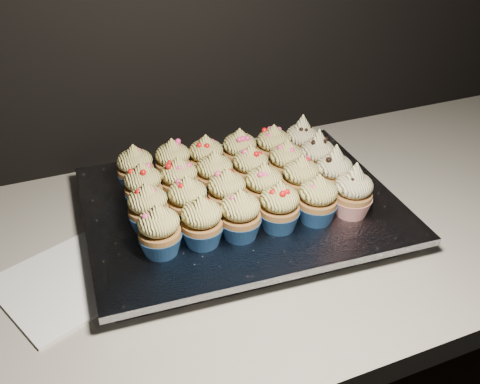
{
  "coord_description": "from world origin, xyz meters",
  "views": [
    {
      "loc": [
        -0.52,
        1.05,
        1.43
      ],
      "look_at": [
        -0.23,
        1.74,
        0.95
      ],
      "focal_mm": 40.0,
      "sensor_mm": 36.0,
      "label": 1
    }
  ],
  "objects": [
    {
      "name": "napkin",
      "position": [
        -0.53,
        1.68,
        0.9
      ],
      "size": [
        0.23,
        0.23,
        0.0
      ],
      "primitive_type": "cube",
      "rotation": [
        0.0,
        0.0,
        0.39
      ],
      "color": "white",
      "rests_on": "worktop"
    },
    {
      "name": "cupcake_10",
      "position": [
        -0.14,
        1.7,
        0.97
      ],
      "size": [
        0.06,
        0.06,
        0.08
      ],
      "color": "navy",
      "rests_on": "foil_lining"
    },
    {
      "name": "cupcake_0",
      "position": [
        -0.39,
        1.65,
        0.97
      ],
      "size": [
        0.06,
        0.06,
        0.08
      ],
      "color": "navy",
      "rests_on": "foil_lining"
    },
    {
      "name": "cupcake_21",
      "position": [
        -0.2,
        1.83,
        0.97
      ],
      "size": [
        0.06,
        0.06,
        0.08
      ],
      "color": "navy",
      "rests_on": "foil_lining"
    },
    {
      "name": "cupcake_2",
      "position": [
        -0.27,
        1.65,
        0.97
      ],
      "size": [
        0.06,
        0.06,
        0.08
      ],
      "color": "navy",
      "rests_on": "foil_lining"
    },
    {
      "name": "cupcake_3",
      "position": [
        -0.21,
        1.64,
        0.97
      ],
      "size": [
        0.06,
        0.06,
        0.08
      ],
      "color": "navy",
      "rests_on": "foil_lining"
    },
    {
      "name": "cupcake_7",
      "position": [
        -0.33,
        1.71,
        0.97
      ],
      "size": [
        0.06,
        0.06,
        0.08
      ],
      "color": "navy",
      "rests_on": "foil_lining"
    },
    {
      "name": "cabinet",
      "position": [
        0.0,
        1.7,
        0.43
      ],
      "size": [
        2.4,
        0.6,
        0.86
      ],
      "primitive_type": "cube",
      "color": "black",
      "rests_on": "ground"
    },
    {
      "name": "foil_lining",
      "position": [
        -0.23,
        1.74,
        0.93
      ],
      "size": [
        0.53,
        0.43,
        0.01
      ],
      "primitive_type": "cube",
      "rotation": [
        0.0,
        0.0,
        -0.07
      ],
      "color": "silver",
      "rests_on": "baking_tray"
    },
    {
      "name": "cupcake_12",
      "position": [
        -0.39,
        1.78,
        0.97
      ],
      "size": [
        0.06,
        0.06,
        0.08
      ],
      "color": "navy",
      "rests_on": "foil_lining"
    },
    {
      "name": "cupcake_22",
      "position": [
        -0.13,
        1.82,
        0.97
      ],
      "size": [
        0.06,
        0.06,
        0.08
      ],
      "color": "navy",
      "rests_on": "foil_lining"
    },
    {
      "name": "cupcake_4",
      "position": [
        -0.15,
        1.64,
        0.97
      ],
      "size": [
        0.06,
        0.06,
        0.08
      ],
      "color": "navy",
      "rests_on": "foil_lining"
    },
    {
      "name": "cupcake_17",
      "position": [
        -0.08,
        1.76,
        0.97
      ],
      "size": [
        0.06,
        0.06,
        0.1
      ],
      "color": "#A91C17",
      "rests_on": "foil_lining"
    },
    {
      "name": "worktop",
      "position": [
        0.0,
        1.7,
        0.88
      ],
      "size": [
        2.44,
        0.64,
        0.04
      ],
      "primitive_type": "cube",
      "color": "beige",
      "rests_on": "cabinet"
    },
    {
      "name": "cupcake_5",
      "position": [
        -0.09,
        1.63,
        0.97
      ],
      "size": [
        0.06,
        0.06,
        0.1
      ],
      "color": "#A91C17",
      "rests_on": "foil_lining"
    },
    {
      "name": "cupcake_23",
      "position": [
        -0.08,
        1.82,
        0.97
      ],
      "size": [
        0.06,
        0.06,
        0.1
      ],
      "color": "#A91C17",
      "rests_on": "foil_lining"
    },
    {
      "name": "cupcake_14",
      "position": [
        -0.27,
        1.77,
        0.97
      ],
      "size": [
        0.06,
        0.06,
        0.08
      ],
      "color": "navy",
      "rests_on": "foil_lining"
    },
    {
      "name": "cupcake_15",
      "position": [
        -0.2,
        1.77,
        0.97
      ],
      "size": [
        0.06,
        0.06,
        0.08
      ],
      "color": "navy",
      "rests_on": "foil_lining"
    },
    {
      "name": "cupcake_13",
      "position": [
        -0.33,
        1.77,
        0.97
      ],
      "size": [
        0.06,
        0.06,
        0.08
      ],
      "color": "navy",
      "rests_on": "foil_lining"
    },
    {
      "name": "cupcake_20",
      "position": [
        -0.26,
        1.83,
        0.97
      ],
      "size": [
        0.06,
        0.06,
        0.08
      ],
      "color": "navy",
      "rests_on": "foil_lining"
    },
    {
      "name": "cupcake_8",
      "position": [
        -0.27,
        1.71,
        0.97
      ],
      "size": [
        0.06,
        0.06,
        0.08
      ],
      "color": "navy",
      "rests_on": "foil_lining"
    },
    {
      "name": "cupcake_6",
      "position": [
        -0.39,
        1.72,
        0.97
      ],
      "size": [
        0.06,
        0.06,
        0.08
      ],
      "color": "navy",
      "rests_on": "foil_lining"
    },
    {
      "name": "baking_tray",
      "position": [
        -0.23,
        1.74,
        0.91
      ],
      "size": [
        0.49,
        0.39,
        0.02
      ],
      "primitive_type": "cube",
      "rotation": [
        0.0,
        0.0,
        -0.07
      ],
      "color": "black",
      "rests_on": "worktop"
    },
    {
      "name": "cupcake_16",
      "position": [
        -0.14,
        1.76,
        0.97
      ],
      "size": [
        0.06,
        0.06,
        0.08
      ],
      "color": "navy",
      "rests_on": "foil_lining"
    },
    {
      "name": "cupcake_19",
      "position": [
        -0.32,
        1.84,
        0.97
      ],
      "size": [
        0.06,
        0.06,
        0.08
      ],
      "color": "navy",
      "rests_on": "foil_lining"
    },
    {
      "name": "cupcake_18",
      "position": [
        -0.38,
        1.84,
        0.97
      ],
      "size": [
        0.06,
        0.06,
        0.08
      ],
      "color": "navy",
      "rests_on": "foil_lining"
    },
    {
      "name": "cupcake_9",
      "position": [
        -0.21,
        1.7,
        0.97
      ],
      "size": [
        0.06,
        0.06,
        0.08
      ],
      "color": "navy",
      "rests_on": "foil_lining"
    },
    {
      "name": "cupcake_1",
      "position": [
        -0.33,
        1.65,
        0.97
      ],
      "size": [
        0.06,
        0.06,
        0.08
      ],
      "color": "navy",
      "rests_on": "foil_lining"
    },
    {
      "name": "cupcake_11",
      "position": [
        -0.08,
        1.7,
        0.97
      ],
      "size": [
        0.06,
        0.06,
        0.1
      ],
      "color": "#A91C17",
      "rests_on": "foil_lining"
    }
  ]
}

